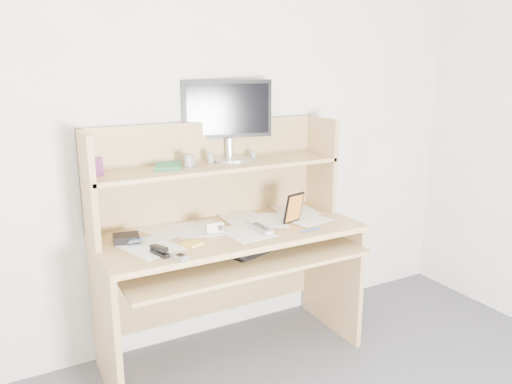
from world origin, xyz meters
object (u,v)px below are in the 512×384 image
keyboard (261,245)px  game_case (294,208)px  monitor (228,118)px  desk (224,236)px  tv_remote (261,228)px

keyboard → game_case: 0.28m
monitor → desk: bearing=-111.5°
desk → monitor: monitor is taller
keyboard → monitor: bearing=75.7°
tv_remote → monitor: monitor is taller
desk → tv_remote: bearing=-52.4°
desk → game_case: bearing=-22.6°
desk → monitor: bearing=57.5°
tv_remote → monitor: size_ratio=0.35×
tv_remote → monitor: bearing=91.3°
desk → keyboard: size_ratio=3.02×
keyboard → monitor: size_ratio=0.91×
tv_remote → monitor: 0.66m
desk → tv_remote: 0.23m
monitor → game_case: bearing=-43.5°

